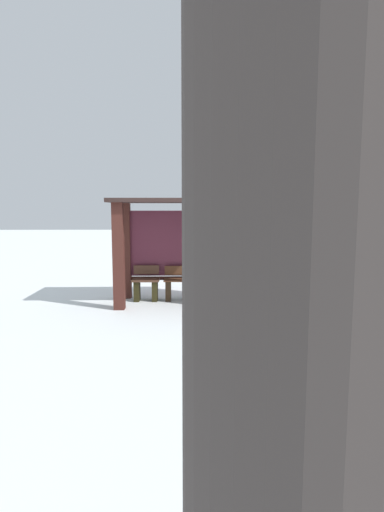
{
  "coord_description": "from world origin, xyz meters",
  "views": [
    {
      "loc": [
        0.13,
        -8.45,
        2.06
      ],
      "look_at": [
        0.31,
        -0.76,
        1.13
      ],
      "focal_mm": 27.54,
      "sensor_mm": 36.0,
      "label": 1
    }
  ],
  "objects_px": {
    "bench_center_inside": "(177,287)",
    "bench_right_inside": "(208,287)",
    "bench_left_inside": "(146,287)",
    "bare_tree": "(284,273)",
    "bus_shelter": "(180,234)"
  },
  "relations": [
    {
      "from": "bench_left_inside",
      "to": "bare_tree",
      "type": "relative_size",
      "value": 0.19
    },
    {
      "from": "bench_left_inside",
      "to": "bench_right_inside",
      "type": "height_order",
      "value": "bench_left_inside"
    },
    {
      "from": "bus_shelter",
      "to": "bench_center_inside",
      "type": "height_order",
      "value": "bus_shelter"
    },
    {
      "from": "bench_left_inside",
      "to": "bench_center_inside",
      "type": "height_order",
      "value": "bench_left_inside"
    },
    {
      "from": "bench_right_inside",
      "to": "bare_tree",
      "type": "bearing_deg",
      "value": -93.23
    },
    {
      "from": "bench_left_inside",
      "to": "bare_tree",
      "type": "bearing_deg",
      "value": -83.54
    },
    {
      "from": "bench_center_inside",
      "to": "bus_shelter",
      "type": "bearing_deg",
      "value": -53.58
    },
    {
      "from": "bench_left_inside",
      "to": "bare_tree",
      "type": "distance_m",
      "value": 8.49
    },
    {
      "from": "bus_shelter",
      "to": "bench_right_inside",
      "type": "xyz_separation_m",
      "value": [
        0.63,
        0.1,
        -1.2
      ]
    },
    {
      "from": "bench_center_inside",
      "to": "bench_right_inside",
      "type": "relative_size",
      "value": 1.01
    },
    {
      "from": "bench_right_inside",
      "to": "bus_shelter",
      "type": "bearing_deg",
      "value": -171.06
    },
    {
      "from": "bus_shelter",
      "to": "bench_right_inside",
      "type": "relative_size",
      "value": 3.72
    },
    {
      "from": "bench_left_inside",
      "to": "bench_center_inside",
      "type": "relative_size",
      "value": 1.02
    },
    {
      "from": "bench_left_inside",
      "to": "bench_right_inside",
      "type": "relative_size",
      "value": 1.03
    },
    {
      "from": "bus_shelter",
      "to": "bench_left_inside",
      "type": "relative_size",
      "value": 3.61
    }
  ]
}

